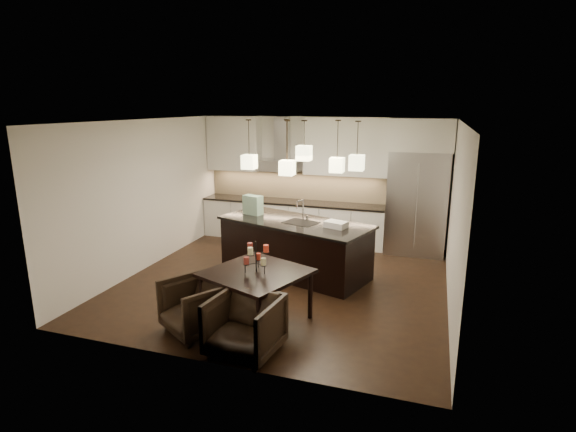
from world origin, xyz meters
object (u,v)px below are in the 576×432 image
(armchair_right, at_px, (245,326))
(refrigerator, at_px, (417,203))
(island_body, at_px, (295,248))
(dining_table, at_px, (257,296))
(armchair_left, at_px, (196,306))

(armchair_right, bearing_deg, refrigerator, 76.32)
(refrigerator, distance_m, island_body, 2.87)
(dining_table, xyz_separation_m, armchair_left, (-0.67, -0.56, -0.00))
(refrigerator, relative_size, island_body, 0.80)
(refrigerator, distance_m, armchair_left, 5.26)
(island_body, bearing_deg, refrigerator, 60.68)
(refrigerator, bearing_deg, island_body, -137.06)
(dining_table, relative_size, armchair_right, 1.51)
(island_body, distance_m, armchair_right, 2.90)
(island_body, height_order, armchair_left, island_body)
(armchair_left, xyz_separation_m, armchair_right, (0.87, -0.33, 0.01))
(refrigerator, distance_m, dining_table, 4.46)
(refrigerator, relative_size, armchair_left, 2.61)
(refrigerator, height_order, armchair_right, refrigerator)
(dining_table, bearing_deg, armchair_right, -56.50)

